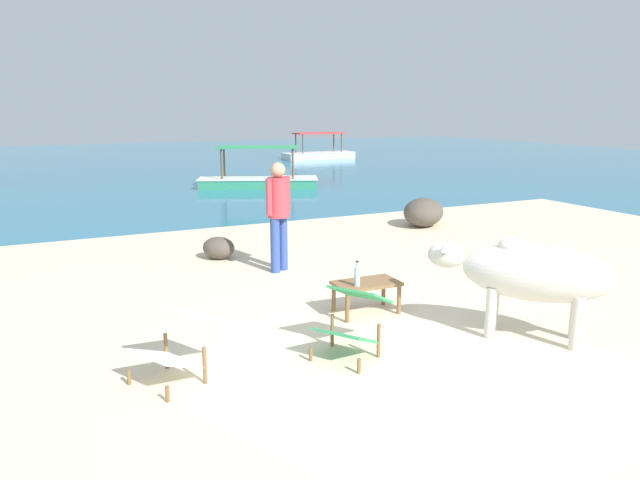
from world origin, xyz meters
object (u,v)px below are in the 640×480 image
(boat_white, at_px, (319,153))
(boat_green, at_px, (258,179))
(deck_chair_near, at_px, (353,317))
(bottle, at_px, (357,276))
(person_standing, at_px, (278,208))
(deck_chair_far, at_px, (179,337))
(cow, at_px, (531,273))
(low_bench_table, at_px, (366,287))

(boat_white, distance_m, boat_green, 11.07)
(deck_chair_near, relative_size, boat_white, 0.25)
(bottle, height_order, deck_chair_near, deck_chair_near)
(person_standing, distance_m, boat_green, 9.73)
(boat_white, bearing_deg, deck_chair_near, 62.49)
(bottle, relative_size, deck_chair_far, 0.32)
(cow, bearing_deg, low_bench_table, -2.28)
(bottle, height_order, deck_chair_far, deck_chair_far)
(cow, height_order, boat_green, boat_green)
(cow, distance_m, deck_chair_far, 3.57)
(cow, distance_m, boat_green, 12.87)
(cow, distance_m, boat_white, 23.21)
(low_bench_table, xyz_separation_m, boat_white, (9.04, 20.45, -0.07))
(boat_green, bearing_deg, person_standing, -85.36)
(bottle, bearing_deg, person_standing, 92.02)
(deck_chair_near, xyz_separation_m, person_standing, (0.44, 3.10, 0.56))
(low_bench_table, bearing_deg, boat_white, 67.48)
(cow, height_order, boat_white, boat_white)
(bottle, xyz_separation_m, deck_chair_near, (-0.52, -0.86, -0.12))
(person_standing, relative_size, boat_white, 0.43)
(deck_chair_far, bearing_deg, person_standing, -153.89)
(cow, relative_size, bottle, 5.60)
(cow, relative_size, boat_white, 0.44)
(bottle, distance_m, deck_chair_far, 2.27)
(deck_chair_far, relative_size, person_standing, 0.57)
(deck_chair_far, distance_m, boat_white, 24.06)
(deck_chair_far, xyz_separation_m, person_standing, (2.09, 2.90, 0.56))
(person_standing, bearing_deg, deck_chair_near, -37.71)
(deck_chair_near, distance_m, deck_chair_far, 1.66)
(deck_chair_far, bearing_deg, deck_chair_near, 145.00)
(deck_chair_far, bearing_deg, boat_white, -146.35)
(cow, xyz_separation_m, low_bench_table, (-1.16, 1.37, -0.38))
(boat_white, xyz_separation_m, boat_green, (-6.37, -9.05, 0.00))
(cow, xyz_separation_m, deck_chair_far, (-3.50, 0.63, -0.32))
(low_bench_table, relative_size, bottle, 2.60)
(person_standing, bearing_deg, boat_green, 132.87)
(cow, bearing_deg, deck_chair_near, 34.53)
(bottle, relative_size, person_standing, 0.18)
(deck_chair_near, xyz_separation_m, boat_white, (9.74, 21.40, -0.13))
(deck_chair_far, distance_m, boat_green, 13.14)
(low_bench_table, relative_size, deck_chair_near, 0.83)
(deck_chair_far, xyz_separation_m, boat_white, (11.39, 21.20, -0.13))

